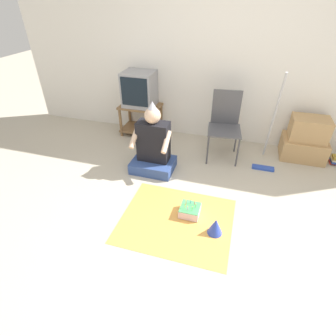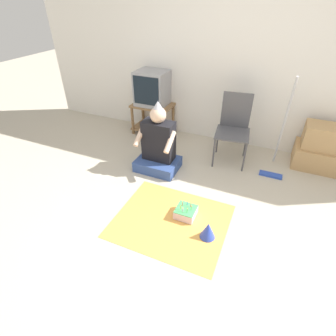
{
  "view_description": "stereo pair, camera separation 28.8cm",
  "coord_description": "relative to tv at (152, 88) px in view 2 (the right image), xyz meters",
  "views": [
    {
      "loc": [
        0.31,
        -1.75,
        1.99
      ],
      "look_at": [
        -0.37,
        0.53,
        0.35
      ],
      "focal_mm": 28.0,
      "sensor_mm": 36.0,
      "label": 1
    },
    {
      "loc": [
        0.58,
        -1.65,
        1.99
      ],
      "look_at": [
        -0.37,
        0.53,
        0.35
      ],
      "focal_mm": 28.0,
      "sensor_mm": 36.0,
      "label": 2
    }
  ],
  "objects": [
    {
      "name": "party_cloth",
      "position": [
        1.06,
        -1.75,
        -0.73
      ],
      "size": [
        1.13,
        0.97,
        0.01
      ],
      "color": "#EFA84C",
      "rests_on": "ground_plane"
    },
    {
      "name": "birthday_cake",
      "position": [
        1.17,
        -1.62,
        -0.68
      ],
      "size": [
        0.21,
        0.21,
        0.15
      ],
      "color": "silver",
      "rests_on": "party_cloth"
    },
    {
      "name": "person_seated",
      "position": [
        0.53,
        -0.92,
        -0.42
      ],
      "size": [
        0.54,
        0.42,
        0.92
      ],
      "color": "#334C8C",
      "rests_on": "ground_plane"
    },
    {
      "name": "wall_back",
      "position": [
        1.22,
        0.24,
        0.54
      ],
      "size": [
        6.4,
        0.06,
        2.55
      ],
      "color": "white",
      "rests_on": "ground_plane"
    },
    {
      "name": "tv_stand",
      "position": [
        0.0,
        -0.0,
        -0.45
      ],
      "size": [
        0.62,
        0.41,
        0.48
      ],
      "color": "olive",
      "rests_on": "ground_plane"
    },
    {
      "name": "ground_plane",
      "position": [
        1.22,
        -1.87,
        -0.74
      ],
      "size": [
        16.0,
        16.0,
        0.0
      ],
      "primitive_type": "plane",
      "color": "#BCB29E"
    },
    {
      "name": "cardboard_box_stack",
      "position": [
        2.43,
        -0.04,
        -0.47
      ],
      "size": [
        0.58,
        0.43,
        0.59
      ],
      "color": "tan",
      "rests_on": "ground_plane"
    },
    {
      "name": "party_hat_blue",
      "position": [
        1.47,
        -1.81,
        -0.64
      ],
      "size": [
        0.15,
        0.15,
        0.17
      ],
      "color": "blue",
      "rests_on": "party_cloth"
    },
    {
      "name": "folding_chair",
      "position": [
        1.34,
        -0.29,
        -0.23
      ],
      "size": [
        0.48,
        0.48,
        0.9
      ],
      "color": "#4C4C51",
      "rests_on": "ground_plane"
    },
    {
      "name": "tv",
      "position": [
        0.0,
        0.0,
        0.0
      ],
      "size": [
        0.47,
        0.4,
        0.51
      ],
      "color": "#99999E",
      "rests_on": "tv_stand"
    },
    {
      "name": "dust_mop",
      "position": [
        1.92,
        -0.42,
        -0.37
      ],
      "size": [
        0.28,
        0.4,
        1.25
      ],
      "color": "#2D4CB2",
      "rests_on": "ground_plane"
    }
  ]
}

